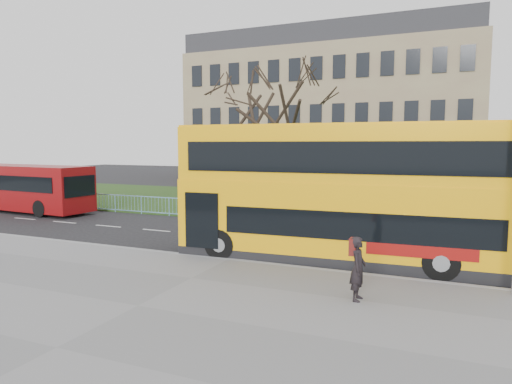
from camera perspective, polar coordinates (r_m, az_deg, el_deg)
ground at (r=18.00m, az=-1.21°, el=-7.60°), size 120.00×120.00×0.00m
pavement at (r=12.40m, az=-14.54°, el=-13.85°), size 80.00×10.50×0.12m
kerb at (r=16.63m, az=-3.43°, el=-8.51°), size 80.00×0.20×0.14m
grass_verge at (r=31.37m, az=9.61°, el=-1.77°), size 80.00×15.40×0.08m
guard_railing at (r=23.95m, az=5.31°, el=-2.87°), size 40.00×0.12×1.10m
bare_tree at (r=27.91m, az=1.64°, el=8.44°), size 7.48×7.48×10.69m
civic_building at (r=52.46m, az=9.73°, el=8.93°), size 30.00×15.00×14.00m
yellow_bus at (r=16.50m, az=10.48°, el=0.25°), size 11.74×3.37×4.86m
red_bus at (r=32.69m, az=-27.66°, el=0.60°), size 11.19×3.25×2.91m
pedestrian at (r=12.45m, az=12.64°, el=-9.33°), size 0.41×0.62×1.70m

